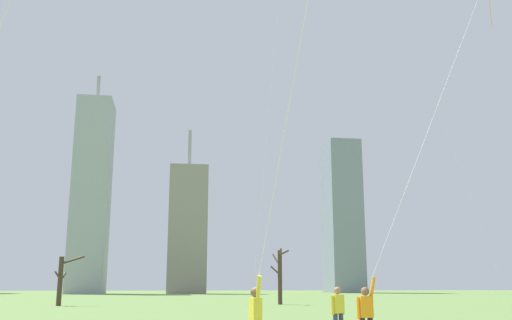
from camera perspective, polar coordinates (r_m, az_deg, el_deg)
name	(u,v)px	position (r m, az deg, el deg)	size (l,w,h in m)	color
kite_flyer_midfield_center_orange	(400,219)	(16.57, 14.28, -5.73)	(7.50, 3.69, 14.06)	black
kite_flyer_midfield_left_teal	(291,117)	(11.04, 3.52, 4.29)	(1.89, 10.79, 17.77)	gray
bystander_far_off_by_trees	(338,311)	(17.65, 8.22, -14.79)	(0.47, 0.33, 1.62)	#33384C
bare_tree_far_right_edge	(61,279)	(51.90, -18.94, -11.20)	(2.30, 2.00, 4.19)	#423326
bare_tree_left_of_center	(280,274)	(52.86, 2.40, -11.37)	(1.86, 2.70, 4.93)	#423326
skyline_short_annex	(342,216)	(144.93, 8.61, -5.58)	(7.93, 11.37, 37.54)	gray
skyline_mid_tower_left	(188,228)	(125.30, -6.88, -6.83)	(8.34, 6.33, 35.95)	gray
skyline_mid_tower_right	(91,194)	(128.21, -16.17, -3.34)	(7.33, 10.38, 48.13)	#9EA3AD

